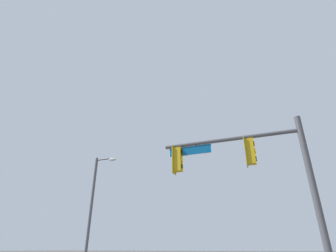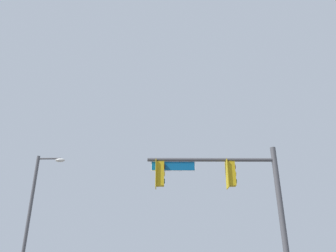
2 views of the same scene
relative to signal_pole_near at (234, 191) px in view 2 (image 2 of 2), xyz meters
The scene contains 2 objects.
signal_pole_near is the anchor object (origin of this frame).
street_lamp 10.78m from the signal_pole_near, 15.39° to the right, with size 1.64×0.29×7.32m.
Camera 2 is at (-2.25, 7.57, 1.58)m, focal length 35.00 mm.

